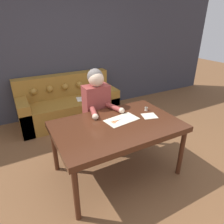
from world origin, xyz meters
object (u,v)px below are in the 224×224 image
dining_table (117,129)px  couch (68,105)px  person (97,111)px  thread_spool (146,109)px  scissors (116,121)px

dining_table → couch: 1.87m
person → thread_spool: (0.54, -0.47, 0.10)m
person → thread_spool: bearing=-41.0°
scissors → thread_spool: bearing=9.6°
dining_table → thread_spool: 0.58m
person → scissors: person is taller
dining_table → scissors: bearing=68.2°
couch → person: size_ratio=1.48×
dining_table → thread_spool: size_ratio=33.86×
couch → scissors: bearing=-86.5°
couch → scissors: (0.11, -1.76, 0.42)m
couch → thread_spool: bearing=-69.4°
couch → thread_spool: size_ratio=41.88×
dining_table → person: size_ratio=1.20×
couch → dining_table: bearing=-87.5°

